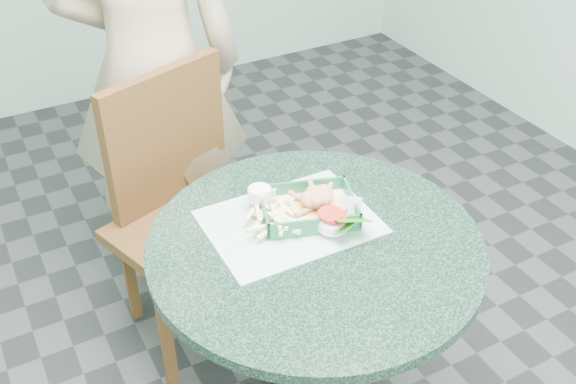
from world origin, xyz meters
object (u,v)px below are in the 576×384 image
dining_chair (184,198)px  crab_sandwich (317,206)px  cafe_table (314,297)px  diner_person (147,37)px  food_basket (308,217)px  sauce_ramekin (258,209)px

dining_chair → crab_sandwich: bearing=-91.4°
cafe_table → diner_person: bearing=94.9°
crab_sandwich → food_basket: bearing=155.1°
diner_person → crab_sandwich: size_ratio=14.95×
cafe_table → dining_chair: size_ratio=0.88×
cafe_table → dining_chair: (-0.12, 0.63, -0.05)m
cafe_table → food_basket: (0.03, 0.09, 0.19)m
diner_person → food_basket: diner_person is taller
diner_person → sauce_ramekin: diner_person is taller
cafe_table → crab_sandwich: crab_sandwich is taller
dining_chair → sauce_ramekin: (0.03, -0.49, 0.27)m
cafe_table → crab_sandwich: (0.05, 0.08, 0.22)m
food_basket → cafe_table: bearing=-109.3°
diner_person → food_basket: size_ratio=8.24×
food_basket → crab_sandwich: (0.02, -0.01, 0.03)m
crab_sandwich → sauce_ramekin: size_ratio=2.14×
food_basket → crab_sandwich: size_ratio=1.81×
dining_chair → food_basket: 0.60m
cafe_table → diner_person: size_ratio=0.43×
dining_chair → food_basket: dining_chair is taller
crab_sandwich → diner_person: bearing=99.0°
dining_chair → sauce_ramekin: size_ratio=15.48×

